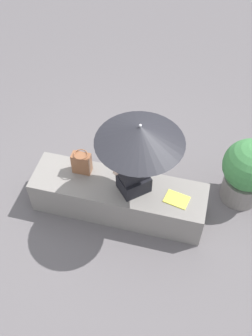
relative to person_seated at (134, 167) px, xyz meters
The scene contains 7 objects.
ground_plane 0.90m from the person_seated, behind, with size 14.00×14.00×0.00m, color #605B5E.
stone_bench 0.66m from the person_seated, behind, with size 2.16×0.59×0.49m, color gray.
person_seated is the anchor object (origin of this frame).
parasol 0.61m from the person_seated, 44.83° to the right, with size 0.95×0.95×1.13m.
handbag_black 0.73m from the person_seated, behind, with size 0.23×0.17×0.31m.
magazine 0.66m from the person_seated, ahead, with size 0.28×0.20×0.01m, color #EAE04C.
planter_near 1.49m from the person_seated, 24.58° to the left, with size 0.66×0.66×0.95m.
Camera 1 is at (0.81, -2.81, 4.26)m, focal length 42.02 mm.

